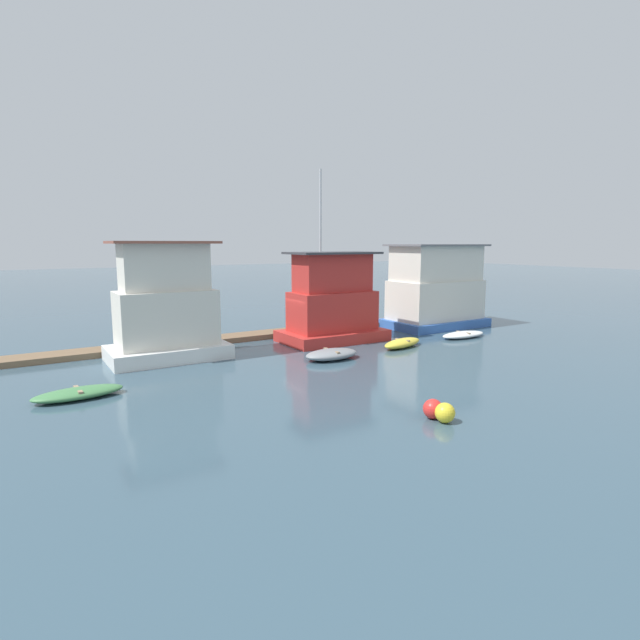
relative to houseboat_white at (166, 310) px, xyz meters
The scene contains 11 objects.
ground_plane 8.38m from the houseboat_white, ahead, with size 200.00×200.00×0.00m, color #385160.
dock_walkway 8.76m from the houseboat_white, 18.67° to the left, with size 33.80×1.63×0.30m, color brown.
houseboat_white is the anchor object (origin of this frame).
houseboat_red 9.31m from the houseboat_white, ahead, with size 5.86×3.52×9.55m.
houseboat_blue 17.90m from the houseboat_white, ahead, with size 6.66×4.00×5.50m.
dinghy_green 6.77m from the houseboat_white, 134.48° to the right, with size 3.17×1.44×0.39m.
dinghy_grey 8.21m from the houseboat_white, 32.76° to the right, with size 2.77×1.54×0.51m.
dinghy_yellow 12.33m from the houseboat_white, 18.84° to the right, with size 3.13×1.77×0.46m.
dinghy_white 16.98m from the houseboat_white, 12.84° to the right, with size 3.17×1.25×0.36m.
buoy_yellow 14.40m from the houseboat_white, 69.64° to the right, with size 0.64×0.64×0.64m, color yellow.
buoy_red 13.95m from the houseboat_white, 69.19° to the right, with size 0.64×0.64×0.64m, color red.
Camera 1 is at (-14.31, -23.92, 5.56)m, focal length 28.00 mm.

